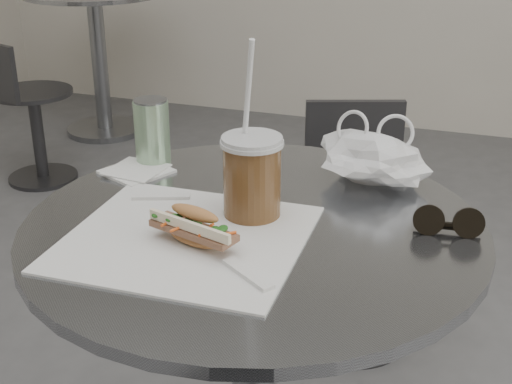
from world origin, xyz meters
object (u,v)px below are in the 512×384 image
(chair_far, at_px, (355,240))
(drink_can, at_px, (152,132))
(iced_coffee, at_px, (252,176))
(sunglasses, at_px, (448,223))
(banh_mi, at_px, (194,227))
(cafe_table, at_px, (254,360))
(bg_chair, at_px, (29,120))
(bg_table, at_px, (98,46))

(chair_far, bearing_deg, drink_can, 45.54)
(iced_coffee, bearing_deg, drink_can, 147.94)
(sunglasses, distance_m, drink_can, 0.59)
(iced_coffee, xyz_separation_m, sunglasses, (0.31, 0.04, -0.05))
(banh_mi, height_order, sunglasses, banh_mi)
(sunglasses, height_order, drink_can, drink_can)
(cafe_table, bearing_deg, sunglasses, 11.04)
(iced_coffee, height_order, sunglasses, iced_coffee)
(bg_chair, bearing_deg, sunglasses, -18.61)
(bg_chair, distance_m, sunglasses, 2.39)
(bg_table, distance_m, sunglasses, 2.88)
(bg_table, height_order, banh_mi, banh_mi)
(bg_chair, distance_m, iced_coffee, 2.19)
(cafe_table, height_order, chair_far, cafe_table)
(banh_mi, bearing_deg, sunglasses, 41.18)
(bg_chair, bearing_deg, banh_mi, -27.88)
(cafe_table, relative_size, bg_chair, 1.17)
(banh_mi, distance_m, sunglasses, 0.40)
(bg_chair, bearing_deg, cafe_table, -24.82)
(bg_chair, xyz_separation_m, banh_mi, (1.49, -1.60, 0.48))
(drink_can, bearing_deg, banh_mi, -53.87)
(cafe_table, distance_m, bg_chair, 2.16)
(bg_table, height_order, bg_chair, bg_table)
(cafe_table, relative_size, iced_coffee, 2.54)
(chair_far, relative_size, drink_can, 5.22)
(bg_chair, relative_size, sunglasses, 5.80)
(bg_chair, relative_size, drink_can, 4.98)
(bg_table, xyz_separation_m, drink_can, (1.33, -2.01, 0.34))
(cafe_table, distance_m, bg_table, 2.72)
(iced_coffee, xyz_separation_m, drink_can, (-0.26, 0.16, -0.01))
(banh_mi, bearing_deg, cafe_table, 77.36)
(bg_table, height_order, sunglasses, sunglasses)
(bg_table, relative_size, drink_can, 5.68)
(bg_table, xyz_separation_m, bg_chair, (0.05, -0.70, -0.17))
(cafe_table, xyz_separation_m, chair_far, (0.03, 0.82, -0.16))
(chair_far, relative_size, banh_mi, 3.58)
(sunglasses, bearing_deg, bg_chair, 134.25)
(iced_coffee, relative_size, sunglasses, 2.68)
(bg_chair, height_order, drink_can, drink_can)
(bg_table, relative_size, sunglasses, 6.62)
(cafe_table, height_order, iced_coffee, iced_coffee)
(cafe_table, xyz_separation_m, sunglasses, (0.30, 0.06, 0.29))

